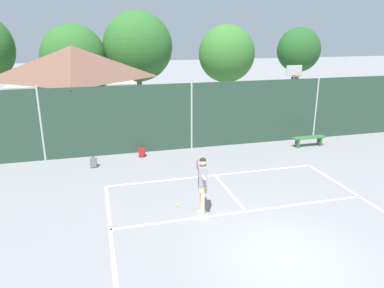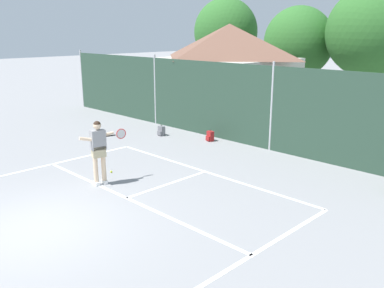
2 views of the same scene
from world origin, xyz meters
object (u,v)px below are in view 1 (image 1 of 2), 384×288
tennis_player (202,181)px  basketball_hoop (292,89)px  backpack_grey (94,163)px  backpack_red (142,152)px  tennis_ball (177,205)px  courtside_bench (309,139)px

tennis_player → basketball_hoop: bearing=47.5°
basketball_hoop → backpack_grey: (-10.60, -3.14, -2.12)m
backpack_red → basketball_hoop: bearing=15.5°
tennis_ball → backpack_red: bearing=94.9°
basketball_hoop → tennis_ball: bearing=-137.6°
tennis_player → backpack_red: tennis_player is taller
basketball_hoop → courtside_bench: basketball_hoop is taller
tennis_player → tennis_ball: (-0.62, 0.77, -1.08)m
backpack_grey → basketball_hoop: bearing=16.5°
tennis_player → backpack_red: size_ratio=4.01×
basketball_hoop → backpack_grey: size_ratio=7.67×
backpack_grey → courtside_bench: courtside_bench is taller
tennis_player → backpack_grey: bearing=121.9°
basketball_hoop → backpack_grey: 11.26m
tennis_player → tennis_ball: tennis_player is taller
tennis_player → courtside_bench: 8.64m
basketball_hoop → backpack_red: basketball_hoop is taller
tennis_ball → backpack_red: backpack_red is taller
tennis_player → backpack_grey: 5.97m
backpack_grey → backpack_red: same height
tennis_player → courtside_bench: (6.86, 5.20, -0.75)m
tennis_player → tennis_ball: bearing=128.6°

